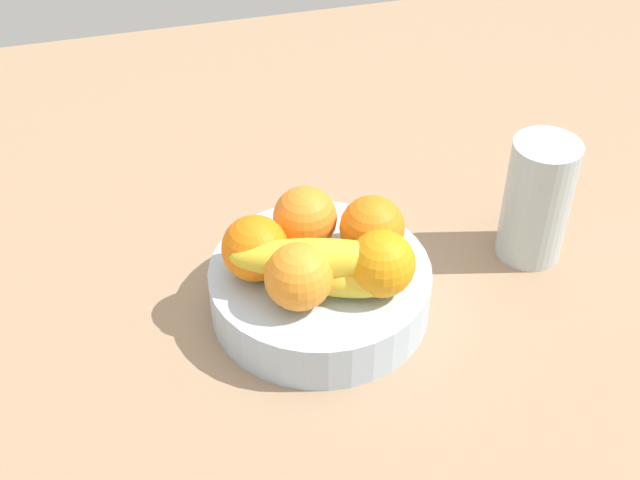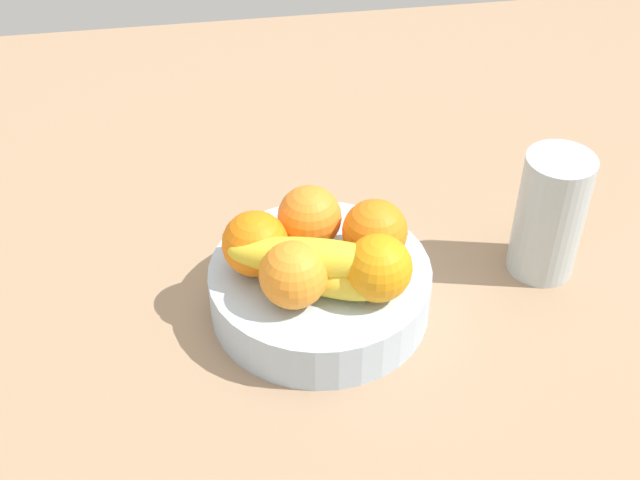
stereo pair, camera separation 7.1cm
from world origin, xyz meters
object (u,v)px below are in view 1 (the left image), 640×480
Objects in this scene: orange_back_right at (372,228)px; banana_bunch at (310,265)px; thermos_tumbler at (537,200)px; fruit_bowl at (320,289)px; orange_back_left at (381,264)px; orange_front_right at (256,250)px; orange_front_left at (305,218)px; orange_center at (304,275)px.

banana_bunch is (7.64, 3.55, -0.31)cm from orange_back_right.
fruit_bowl is at bearing 5.88° from thermos_tumbler.
fruit_bowl is at bearing -41.10° from orange_back_left.
banana_bunch is at bearing 24.96° from orange_back_right.
fruit_bowl is 6.55cm from banana_bunch.
orange_back_right is at bearing -178.56° from orange_front_right.
banana_bunch is at bearing 10.39° from thermos_tumbler.
banana_bunch is 1.21× the size of thermos_tumbler.
orange_front_left is 7.17cm from orange_back_right.
orange_back_left is at bearing 163.20° from banana_bunch.
banana_bunch is at bearing 145.85° from orange_front_right.
orange_front_left and orange_back_left have the same top height.
thermos_tumbler is (-28.45, -6.72, -1.49)cm from orange_center.
fruit_bowl is at bearing 172.42° from orange_front_right.
thermos_tumbler is at bearing -176.83° from orange_front_right.
orange_back_left and orange_back_right have the same top height.
orange_center is at bearing 31.17° from orange_back_right.
fruit_bowl is 1.30× the size of banana_bunch.
thermos_tumbler is (-27.41, -5.02, -1.18)cm from banana_bunch.
orange_back_left is 7.10cm from banana_bunch.
orange_back_right is (-12.41, -0.31, 0.00)cm from orange_front_right.
orange_back_right is at bearing 151.76° from orange_front_left.
orange_front_right and orange_center have the same top height.
orange_front_left is at bearing -28.24° from orange_back_right.
orange_front_left is (0.39, -4.57, 6.17)cm from fruit_bowl.
thermos_tumbler reaches higher than fruit_bowl.
thermos_tumbler reaches higher than orange_front_left.
orange_front_left is at bearing -100.75° from banana_bunch.
orange_back_right is 0.38× the size of banana_bunch.
orange_center is 7.84cm from orange_back_left.
orange_front_left is 26.20cm from thermos_tumbler.
orange_back_left is at bearing 177.43° from orange_center.
orange_front_right is at bearing -7.58° from fruit_bowl.
fruit_bowl is 7.89cm from orange_center.
orange_back_left reaches higher than banana_bunch.
orange_back_left is (-5.47, 9.00, 0.00)cm from orange_front_left.
orange_front_right is 1.00× the size of orange_back_left.
orange_center is 29.28cm from thermos_tumbler.
thermos_tumbler is at bearing -175.75° from orange_back_right.
thermos_tumbler is at bearing -166.71° from orange_center.
orange_front_right is at bearing -24.58° from orange_back_left.
banana_bunch is (-1.05, -1.70, -0.31)cm from orange_center.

